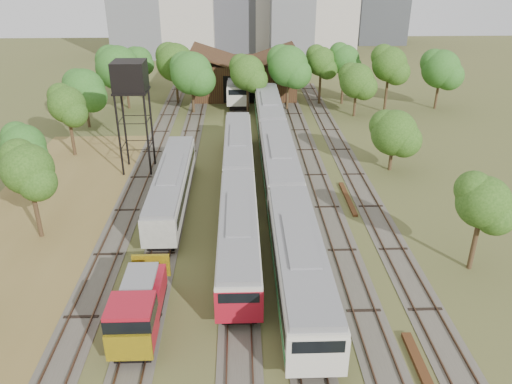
{
  "coord_description": "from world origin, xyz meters",
  "views": [
    {
      "loc": [
        -1.8,
        -22.15,
        20.81
      ],
      "look_at": [
        -0.5,
        15.98,
        2.5
      ],
      "focal_mm": 35.0,
      "sensor_mm": 36.0,
      "label": 1
    }
  ],
  "objects_px": {
    "water_tower": "(130,79)",
    "railcar_red_set": "(238,185)",
    "shunter_locomotive": "(139,309)",
    "railcar_green_set": "(279,164)"
  },
  "relations": [
    {
      "from": "water_tower",
      "to": "railcar_red_set",
      "type": "bearing_deg",
      "value": -39.02
    },
    {
      "from": "railcar_red_set",
      "to": "shunter_locomotive",
      "type": "bearing_deg",
      "value": -109.67
    },
    {
      "from": "railcar_green_set",
      "to": "shunter_locomotive",
      "type": "height_order",
      "value": "railcar_green_set"
    },
    {
      "from": "shunter_locomotive",
      "to": "water_tower",
      "type": "bearing_deg",
      "value": 100.09
    },
    {
      "from": "water_tower",
      "to": "railcar_green_set",
      "type": "bearing_deg",
      "value": -16.23
    },
    {
      "from": "railcar_green_set",
      "to": "shunter_locomotive",
      "type": "xyz_separation_m",
      "value": [
        -10.0,
        -21.07,
        -0.51
      ]
    },
    {
      "from": "shunter_locomotive",
      "to": "railcar_green_set",
      "type": "bearing_deg",
      "value": 64.61
    },
    {
      "from": "shunter_locomotive",
      "to": "railcar_red_set",
      "type": "bearing_deg",
      "value": 70.33
    },
    {
      "from": "railcar_green_set",
      "to": "water_tower",
      "type": "xyz_separation_m",
      "value": [
        -14.5,
        4.22,
        7.48
      ]
    },
    {
      "from": "railcar_red_set",
      "to": "shunter_locomotive",
      "type": "distance_m",
      "value": 17.83
    }
  ]
}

